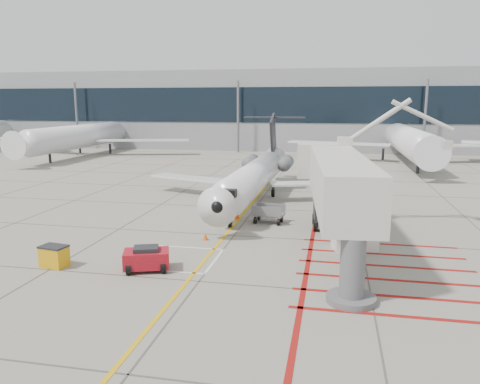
% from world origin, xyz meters
% --- Properties ---
extents(ground_plane, '(260.00, 260.00, 0.00)m').
position_xyz_m(ground_plane, '(0.00, 0.00, 0.00)').
color(ground_plane, gray).
rests_on(ground_plane, ground).
extents(regional_jet, '(22.17, 27.70, 7.14)m').
position_xyz_m(regional_jet, '(-0.56, 12.38, 3.57)').
color(regional_jet, white).
rests_on(regional_jet, ground_plane).
extents(jet_bridge, '(10.35, 19.17, 7.39)m').
position_xyz_m(jet_bridge, '(6.54, 1.30, 3.69)').
color(jet_bridge, silver).
rests_on(jet_bridge, ground_plane).
extents(pushback_tug, '(2.61, 2.09, 1.33)m').
position_xyz_m(pushback_tug, '(-3.07, -3.05, 0.66)').
color(pushback_tug, '#AC101D').
rests_on(pushback_tug, ground_plane).
extents(spill_bin, '(1.46, 1.10, 1.15)m').
position_xyz_m(spill_bin, '(-8.01, -3.51, 0.57)').
color(spill_bin, '#D99A0C').
rests_on(spill_bin, ground_plane).
extents(baggage_cart, '(2.29, 1.60, 1.35)m').
position_xyz_m(baggage_cart, '(1.74, 7.69, 0.68)').
color(baggage_cart, slate).
rests_on(baggage_cart, ground_plane).
extents(ground_power_unit, '(2.73, 1.97, 1.95)m').
position_xyz_m(ground_power_unit, '(7.52, 2.66, 0.98)').
color(ground_power_unit, silver).
rests_on(ground_power_unit, ground_plane).
extents(cone_nose, '(0.34, 0.34, 0.47)m').
position_xyz_m(cone_nose, '(-1.56, 2.73, 0.24)').
color(cone_nose, '#E1560B').
rests_on(cone_nose, ground_plane).
extents(cone_side, '(0.41, 0.41, 0.57)m').
position_xyz_m(cone_side, '(-0.72, 8.43, 0.29)').
color(cone_side, '#FF480D').
rests_on(cone_side, ground_plane).
extents(terminal_building, '(180.00, 28.00, 14.00)m').
position_xyz_m(terminal_building, '(10.00, 70.00, 7.00)').
color(terminal_building, gray).
rests_on(terminal_building, ground_plane).
extents(terminal_glass_band, '(180.00, 0.10, 6.00)m').
position_xyz_m(terminal_glass_band, '(10.00, 55.95, 8.00)').
color(terminal_glass_band, black).
rests_on(terminal_glass_band, ground_plane).
extents(bg_aircraft_b, '(33.16, 36.84, 11.05)m').
position_xyz_m(bg_aircraft_b, '(-33.38, 46.00, 5.53)').
color(bg_aircraft_b, silver).
rests_on(bg_aircraft_b, ground_plane).
extents(bg_aircraft_c, '(34.03, 37.81, 11.34)m').
position_xyz_m(bg_aircraft_c, '(16.19, 46.00, 5.67)').
color(bg_aircraft_c, silver).
rests_on(bg_aircraft_c, ground_plane).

